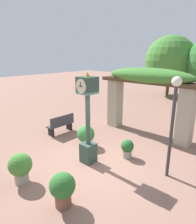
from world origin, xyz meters
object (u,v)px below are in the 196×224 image
potted_plant_near_right (86,135)px  park_bench (61,125)px  pedestal_clock (88,118)px  potted_plant_near_left (63,188)px  potted_plant_far_left (127,148)px  lamp_post (173,112)px  potted_plant_far_right (20,167)px

potted_plant_near_right → park_bench: size_ratio=0.65×
pedestal_clock → park_bench: pedestal_clock is taller
park_bench → potted_plant_near_left: bearing=52.9°
park_bench → potted_plant_far_left: bearing=92.5°
park_bench → lamp_post: 5.49m
potted_plant_near_left → park_bench: potted_plant_near_left is taller
potted_plant_near_right → potted_plant_far_left: size_ratio=1.28×
potted_plant_near_left → lamp_post: lamp_post is taller
potted_plant_near_left → lamp_post: size_ratio=0.29×
potted_plant_far_right → lamp_post: size_ratio=0.30×
pedestal_clock → lamp_post: pedestal_clock is taller
potted_plant_far_right → lamp_post: 4.66m
pedestal_clock → potted_plant_far_right: bearing=-105.8°
potted_plant_near_left → potted_plant_near_right: potted_plant_near_left is taller
park_bench → lamp_post: size_ratio=0.44×
potted_plant_near_right → potted_plant_far_left: bearing=10.7°
potted_plant_near_left → potted_plant_far_left: size_ratio=1.32×
pedestal_clock → potted_plant_near_left: (1.04, -1.93, -1.10)m
park_bench → potted_plant_far_right: bearing=35.2°
potted_plant_near_left → potted_plant_far_left: 3.10m
lamp_post → park_bench: bearing=-179.5°
lamp_post → potted_plant_near_left: bearing=-114.5°
pedestal_clock → potted_plant_far_left: (0.83, 1.17, -1.23)m
potted_plant_near_left → potted_plant_far_right: bearing=-172.1°
potted_plant_near_right → potted_plant_far_left: 1.83m
pedestal_clock → potted_plant_near_right: 1.69m
lamp_post → potted_plant_near_right: bearing=-176.2°
potted_plant_far_left → potted_plant_near_left: bearing=-86.1°
potted_plant_far_left → park_bench: size_ratio=0.51×
potted_plant_near_left → potted_plant_near_right: bearing=126.1°
potted_plant_near_left → lamp_post: (1.36, 2.98, 1.56)m
park_bench → lamp_post: lamp_post is taller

